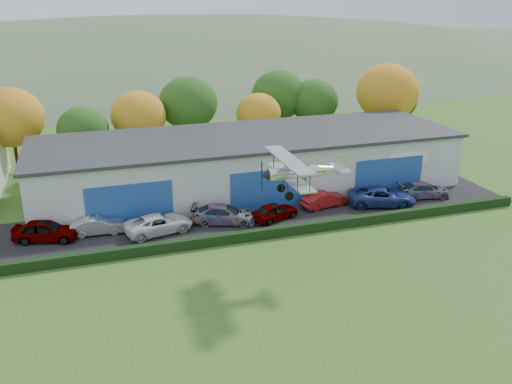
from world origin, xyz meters
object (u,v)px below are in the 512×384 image
object	(u,v)px
car_0	(45,231)
car_7	(424,190)
hangar	(248,162)
car_1	(98,226)
car_2	(159,224)
car_6	(382,196)
car_4	(274,211)
car_5	(324,199)
biplane	(301,171)
car_3	(224,214)

from	to	relation	value
car_0	car_7	xyz separation A→B (m)	(33.28, -0.82, -0.12)
hangar	car_1	xyz separation A→B (m)	(-14.65, -6.97, -1.91)
car_1	car_2	xyz separation A→B (m)	(4.61, -1.24, 0.05)
car_2	car_6	distance (m)	19.98
car_4	car_6	world-z (taller)	car_6
car_1	car_5	bearing A→B (deg)	-87.81
car_0	biplane	world-z (taller)	biplane
hangar	car_2	bearing A→B (deg)	-140.72
car_3	car_5	distance (m)	9.46
car_0	car_3	world-z (taller)	car_0
car_4	car_5	size ratio (longest dim) A/B	0.98
car_2	car_4	size ratio (longest dim) A/B	1.28
car_1	car_5	xyz separation A→B (m)	(19.48, -0.22, 0.01)
biplane	car_7	bearing A→B (deg)	29.15
hangar	car_3	world-z (taller)	hangar
car_2	hangar	bearing A→B (deg)	-63.38
car_1	biplane	distance (m)	17.35
car_0	car_6	bearing A→B (deg)	-77.56
car_0	biplane	size ratio (longest dim) A/B	0.71
car_0	car_4	world-z (taller)	car_0
car_5	car_6	world-z (taller)	car_6
car_2	car_6	world-z (taller)	car_6
hangar	car_7	xyz separation A→B (m)	(14.73, -7.85, -1.89)
car_1	car_7	size ratio (longest dim) A/B	0.86
hangar	car_7	size ratio (longest dim) A/B	8.26
car_1	car_2	world-z (taller)	car_2
biplane	car_0	bearing A→B (deg)	152.68
car_0	car_6	world-z (taller)	car_6
hangar	car_1	size ratio (longest dim) A/B	9.57
car_3	car_0	bearing A→B (deg)	105.81
car_3	biplane	size ratio (longest dim) A/B	0.76
hangar	car_5	xyz separation A→B (m)	(4.84, -7.19, -1.89)
car_0	car_1	bearing A→B (deg)	-73.78
car_0	biplane	distance (m)	20.41
car_5	car_6	bearing A→B (deg)	-114.75
car_1	car_6	size ratio (longest dim) A/B	0.71
car_4	car_7	world-z (taller)	car_4
car_0	car_3	xyz separation A→B (m)	(13.96, -0.92, -0.06)
hangar	car_1	distance (m)	16.33
hangar	car_6	world-z (taller)	hangar
car_5	biplane	size ratio (longest dim) A/B	0.62
car_4	car_5	xyz separation A→B (m)	(5.20, 1.34, -0.01)
car_1	car_5	world-z (taller)	car_5
car_5	biplane	distance (m)	12.68
car_2	biplane	size ratio (longest dim) A/B	0.78
car_0	car_2	distance (m)	8.59
car_0	car_5	xyz separation A→B (m)	(23.39, -0.16, -0.12)
car_4	car_6	xyz separation A→B (m)	(10.31, 0.11, 0.11)
car_3	car_7	bearing A→B (deg)	-70.09
hangar	car_4	size ratio (longest dim) A/B	9.61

